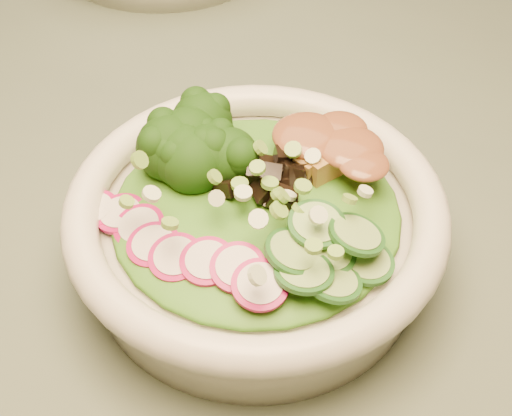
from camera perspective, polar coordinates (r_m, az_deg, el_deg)
The scene contains 10 objects.
dining_table at distance 0.66m, azimuth -1.61°, elevation -4.52°, with size 1.20×0.80×0.75m.
salad_bowl at distance 0.49m, azimuth 0.00°, elevation -1.57°, with size 0.26×0.26×0.07m.
lettuce_bed at distance 0.47m, azimuth 0.00°, elevation 0.08°, with size 0.19×0.19×0.02m, color #2C5E13.
broccoli_florets at distance 0.50m, azimuth -4.70°, elevation 4.89°, with size 0.08×0.07×0.04m, color black, non-canonical shape.
radish_slices at distance 0.44m, azimuth -5.95°, elevation -3.62°, with size 0.10×0.04×0.02m, color #A20C4D, non-canonical shape.
cucumber_slices at distance 0.43m, azimuth 5.23°, elevation -3.39°, with size 0.07×0.07×0.03m, color #A4CA70, non-canonical shape.
mushroom_heap at distance 0.47m, azimuth 1.07°, elevation 1.86°, with size 0.07×0.07×0.04m, color black, non-canonical shape.
tofu_cubes at distance 0.50m, azimuth 5.39°, elevation 4.14°, with size 0.09×0.06×0.03m, color #A67437, non-canonical shape.
peanut_sauce at distance 0.49m, azimuth 5.49°, elevation 5.23°, with size 0.07×0.05×0.02m, color brown.
scallion_garnish at distance 0.46m, azimuth 0.00°, elevation 2.05°, with size 0.18×0.18×0.02m, color #71A239, non-canonical shape.
Camera 1 is at (0.25, -0.34, 1.15)m, focal length 50.00 mm.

